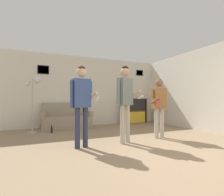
% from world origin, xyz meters
% --- Properties ---
extents(ground_plane, '(20.00, 20.00, 0.00)m').
position_xyz_m(ground_plane, '(0.00, 0.00, 0.00)').
color(ground_plane, '#937A5B').
extents(wall_back, '(7.77, 0.08, 2.70)m').
position_xyz_m(wall_back, '(-0.00, 4.59, 1.35)').
color(wall_back, silver).
rests_on(wall_back, ground_plane).
extents(wall_right, '(0.06, 6.96, 2.70)m').
position_xyz_m(wall_right, '(2.71, 2.28, 1.35)').
color(wall_right, silver).
rests_on(wall_right, ground_plane).
extents(couch, '(1.72, 0.80, 0.89)m').
position_xyz_m(couch, '(-1.24, 4.17, 0.29)').
color(couch, gray).
rests_on(couch, ground_plane).
extents(bookshelf, '(1.18, 0.30, 1.07)m').
position_xyz_m(bookshelf, '(1.64, 4.37, 0.53)').
color(bookshelf, brown).
rests_on(bookshelf, ground_plane).
extents(floor_lamp, '(0.45, 0.28, 1.69)m').
position_xyz_m(floor_lamp, '(-2.34, 3.71, 1.23)').
color(floor_lamp, '#ADA89E').
rests_on(floor_lamp, ground_plane).
extents(person_player_foreground_left, '(0.54, 0.44, 1.73)m').
position_xyz_m(person_player_foreground_left, '(-1.37, 1.49, 1.07)').
color(person_player_foreground_left, '#2D334C').
rests_on(person_player_foreground_left, ground_plane).
extents(person_player_foreground_center, '(0.58, 0.43, 1.81)m').
position_xyz_m(person_player_foreground_center, '(-0.34, 1.48, 1.13)').
color(person_player_foreground_center, '#B7AD99').
rests_on(person_player_foreground_center, ground_plane).
extents(person_watcher_holding_cup, '(0.51, 0.40, 1.58)m').
position_xyz_m(person_watcher_holding_cup, '(0.76, 1.60, 0.96)').
color(person_watcher_holding_cup, '#B7AD99').
rests_on(person_watcher_holding_cup, ground_plane).
extents(bottle_on_floor, '(0.06, 0.06, 0.25)m').
position_xyz_m(bottle_on_floor, '(-1.80, 3.47, 0.10)').
color(bottle_on_floor, black).
rests_on(bottle_on_floor, ground_plane).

